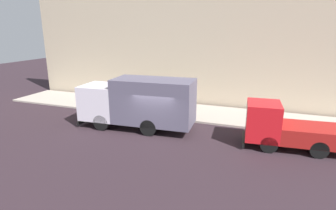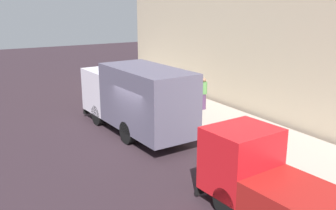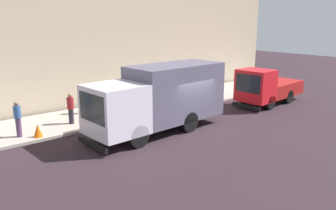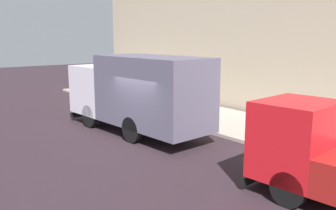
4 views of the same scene
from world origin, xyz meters
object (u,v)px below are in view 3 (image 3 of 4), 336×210
pedestrian_third (18,118)px  traffic_cone_orange (38,131)px  large_utility_truck (160,97)px  pedestrian_standing (71,108)px  pedestrian_walking (89,97)px  street_sign_post (126,94)px  small_flatbed_truck (266,88)px

pedestrian_third → traffic_cone_orange: size_ratio=2.77×
large_utility_truck → pedestrian_standing: 4.81m
pedestrian_walking → traffic_cone_orange: bearing=-16.5°
traffic_cone_orange → street_sign_post: street_sign_post is taller
traffic_cone_orange → street_sign_post: bearing=-89.4°
small_flatbed_truck → street_sign_post: size_ratio=2.49×
large_utility_truck → street_sign_post: (2.68, 0.26, -0.28)m
pedestrian_standing → pedestrian_third: 2.79m
small_flatbed_truck → traffic_cone_orange: 14.17m
pedestrian_third → street_sign_post: 5.59m
small_flatbed_truck → traffic_cone_orange: size_ratio=9.31×
pedestrian_third → pedestrian_standing: bearing=-178.9°
large_utility_truck → small_flatbed_truck: bearing=-93.3°
small_flatbed_truck → pedestrian_third: 14.92m
traffic_cone_orange → pedestrian_walking: bearing=-59.0°
large_utility_truck → small_flatbed_truck: (0.03, -8.78, -0.65)m
street_sign_post → pedestrian_third: bearing=84.8°
pedestrian_third → traffic_cone_orange: (-0.56, -0.67, -0.59)m
small_flatbed_truck → pedestrian_standing: bearing=68.5°
pedestrian_walking → street_sign_post: size_ratio=0.79×
small_flatbed_truck → traffic_cone_orange: small_flatbed_truck is taller
street_sign_post → small_flatbed_truck: bearing=-106.3°
large_utility_truck → pedestrian_third: size_ratio=4.47×
small_flatbed_truck → pedestrian_standing: (3.60, 11.83, -0.14)m
pedestrian_standing → pedestrian_walking: bearing=44.0°
small_flatbed_truck → pedestrian_walking: bearing=59.8°
large_utility_truck → pedestrian_walking: (4.89, 1.37, -0.68)m
pedestrian_standing → pedestrian_third: pedestrian_third is taller
pedestrian_walking → traffic_cone_orange: (-2.26, 3.77, -0.65)m
pedestrian_walking → street_sign_post: bearing=69.2°
large_utility_truck → street_sign_post: large_utility_truck is taller
small_flatbed_truck → pedestrian_third: bearing=73.2°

